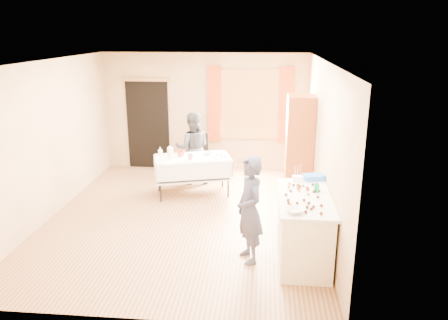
# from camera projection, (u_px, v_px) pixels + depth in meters

# --- Properties ---
(floor) EXTENTS (4.50, 5.50, 0.02)m
(floor) POSITION_uv_depth(u_px,v_px,m) (184.00, 217.00, 7.44)
(floor) COLOR #9E7047
(floor) RESTS_ON ground
(ceiling) EXTENTS (4.50, 5.50, 0.02)m
(ceiling) POSITION_uv_depth(u_px,v_px,m) (180.00, 61.00, 6.69)
(ceiling) COLOR white
(ceiling) RESTS_ON floor
(wall_back) EXTENTS (4.50, 0.02, 2.60)m
(wall_back) POSITION_uv_depth(u_px,v_px,m) (205.00, 112.00, 9.70)
(wall_back) COLOR tan
(wall_back) RESTS_ON floor
(wall_front) EXTENTS (4.50, 0.02, 2.60)m
(wall_front) POSITION_uv_depth(u_px,v_px,m) (132.00, 211.00, 4.44)
(wall_front) COLOR tan
(wall_front) RESTS_ON floor
(wall_left) EXTENTS (0.02, 5.50, 2.60)m
(wall_left) POSITION_uv_depth(u_px,v_px,m) (48.00, 140.00, 7.27)
(wall_left) COLOR tan
(wall_left) RESTS_ON floor
(wall_right) EXTENTS (0.02, 5.50, 2.60)m
(wall_right) POSITION_uv_depth(u_px,v_px,m) (324.00, 147.00, 6.87)
(wall_right) COLOR tan
(wall_right) RESTS_ON floor
(window_frame) EXTENTS (1.32, 0.06, 1.52)m
(window_frame) POSITION_uv_depth(u_px,v_px,m) (250.00, 104.00, 9.52)
(window_frame) COLOR olive
(window_frame) RESTS_ON wall_back
(window_pane) EXTENTS (1.20, 0.02, 1.40)m
(window_pane) POSITION_uv_depth(u_px,v_px,m) (250.00, 105.00, 9.50)
(window_pane) COLOR white
(window_pane) RESTS_ON wall_back
(curtain_left) EXTENTS (0.28, 0.06, 1.65)m
(curtain_left) POSITION_uv_depth(u_px,v_px,m) (214.00, 104.00, 9.54)
(curtain_left) COLOR #AD3C15
(curtain_left) RESTS_ON wall_back
(curtain_right) EXTENTS (0.28, 0.06, 1.65)m
(curtain_right) POSITION_uv_depth(u_px,v_px,m) (286.00, 105.00, 9.40)
(curtain_right) COLOR #AD3C15
(curtain_right) RESTS_ON wall_back
(doorway) EXTENTS (0.95, 0.04, 2.00)m
(doorway) POSITION_uv_depth(u_px,v_px,m) (148.00, 125.00, 9.87)
(doorway) COLOR black
(doorway) RESTS_ON floor
(door_lintel) EXTENTS (1.05, 0.06, 0.08)m
(door_lintel) POSITION_uv_depth(u_px,v_px,m) (145.00, 79.00, 9.55)
(door_lintel) COLOR olive
(door_lintel) RESTS_ON wall_back
(cabinet) EXTENTS (0.50, 0.60, 1.91)m
(cabinet) POSITION_uv_depth(u_px,v_px,m) (299.00, 146.00, 8.24)
(cabinet) COLOR brown
(cabinet) RESTS_ON floor
(counter) EXTENTS (0.71, 1.50, 0.91)m
(counter) POSITION_uv_depth(u_px,v_px,m) (303.00, 228.00, 6.00)
(counter) COLOR #F1E9CB
(counter) RESTS_ON floor
(party_table) EXTENTS (1.58, 1.11, 0.75)m
(party_table) POSITION_uv_depth(u_px,v_px,m) (193.00, 172.00, 8.37)
(party_table) COLOR black
(party_table) RESTS_ON floor
(chair) EXTENTS (0.40, 0.40, 0.94)m
(chair) POSITION_uv_depth(u_px,v_px,m) (199.00, 164.00, 9.42)
(chair) COLOR black
(chair) RESTS_ON floor
(girl) EXTENTS (0.80, 0.74, 1.49)m
(girl) POSITION_uv_depth(u_px,v_px,m) (250.00, 210.00, 5.86)
(girl) COLOR #2A2C47
(girl) RESTS_ON floor
(woman) EXTENTS (0.88, 0.77, 1.48)m
(woman) POSITION_uv_depth(u_px,v_px,m) (193.00, 148.00, 8.94)
(woman) COLOR black
(woman) RESTS_ON floor
(soda_can) EXTENTS (0.08, 0.08, 0.12)m
(soda_can) POSITION_uv_depth(u_px,v_px,m) (317.00, 188.00, 6.02)
(soda_can) COLOR #048239
(soda_can) RESTS_ON counter
(mixing_bowl) EXTENTS (0.37, 0.37, 0.05)m
(mixing_bowl) POSITION_uv_depth(u_px,v_px,m) (295.00, 211.00, 5.35)
(mixing_bowl) COLOR white
(mixing_bowl) RESTS_ON counter
(foam_block) EXTENTS (0.15, 0.11, 0.08)m
(foam_block) POSITION_uv_depth(u_px,v_px,m) (297.00, 179.00, 6.46)
(foam_block) COLOR white
(foam_block) RESTS_ON counter
(blue_basket) EXTENTS (0.34, 0.27, 0.08)m
(blue_basket) POSITION_uv_depth(u_px,v_px,m) (314.00, 177.00, 6.52)
(blue_basket) COLOR blue
(blue_basket) RESTS_ON counter
(pitcher) EXTENTS (0.14, 0.14, 0.22)m
(pitcher) POSITION_uv_depth(u_px,v_px,m) (170.00, 153.00, 8.10)
(pitcher) COLOR silver
(pitcher) RESTS_ON party_table
(cup_red) EXTENTS (0.22, 0.22, 0.10)m
(cup_red) POSITION_uv_depth(u_px,v_px,m) (181.00, 154.00, 8.30)
(cup_red) COLOR red
(cup_red) RESTS_ON party_table
(cup_rainbow) EXTENTS (0.18, 0.18, 0.10)m
(cup_rainbow) POSITION_uv_depth(u_px,v_px,m) (190.00, 157.00, 8.09)
(cup_rainbow) COLOR red
(cup_rainbow) RESTS_ON party_table
(small_bowl) EXTENTS (0.18, 0.18, 0.05)m
(small_bowl) POSITION_uv_depth(u_px,v_px,m) (208.00, 153.00, 8.43)
(small_bowl) COLOR white
(small_bowl) RESTS_ON party_table
(pastry_tray) EXTENTS (0.34, 0.32, 0.02)m
(pastry_tray) POSITION_uv_depth(u_px,v_px,m) (220.00, 157.00, 8.24)
(pastry_tray) COLOR white
(pastry_tray) RESTS_ON party_table
(bottle) EXTENTS (0.13, 0.13, 0.17)m
(bottle) POSITION_uv_depth(u_px,v_px,m) (160.00, 151.00, 8.34)
(bottle) COLOR white
(bottle) RESTS_ON party_table
(cake_balls) EXTENTS (0.51, 1.09, 0.04)m
(cake_balls) POSITION_uv_depth(u_px,v_px,m) (303.00, 195.00, 5.87)
(cake_balls) COLOR #3F2314
(cake_balls) RESTS_ON counter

